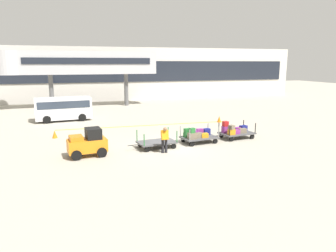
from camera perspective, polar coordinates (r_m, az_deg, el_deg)
The scene contains 12 objects.
ground_plane at distance 19.26m, azimuth -0.21°, elevation -3.95°, with size 120.00×120.00×0.00m, color #A8A08E.
apron_lead_line at distance 26.01m, azimuth -3.80°, elevation 0.11°, with size 14.68×0.20×0.01m, color yellow.
terminal_building at distance 44.08m, azimuth -10.38°, elevation 9.38°, with size 55.61×2.51×7.25m.
jet_bridge at distance 37.73m, azimuth -17.00°, elevation 10.98°, with size 17.71×3.00×6.46m.
baggage_tug at distance 17.86m, azimuth -14.54°, elevation -3.07°, with size 2.22×1.45×1.58m.
baggage_cart_lead at distance 19.08m, azimuth -2.09°, elevation -3.03°, with size 3.07×1.67×1.10m.
baggage_cart_middle at distance 20.31m, azimuth 5.44°, elevation -1.70°, with size 3.07×1.67×1.12m.
baggage_cart_tail at distance 21.93m, azimuth 12.24°, elevation -0.89°, with size 3.07×1.67×1.20m.
baggage_handler at distance 17.86m, azimuth -0.62°, elevation -2.32°, with size 0.43×0.45×1.56m.
shuttle_van at distance 29.49m, azimuth -18.68°, elevation 3.31°, with size 4.96×2.36×2.10m.
safety_cone_near at distance 22.96m, azimuth -20.11°, elevation -1.42°, with size 0.36×0.36×0.55m, color orange.
safety_cone_far at distance 27.71m, azimuth 9.40°, elevation 1.26°, with size 0.36×0.36×0.55m, color orange.
Camera 1 is at (-5.48, -17.74, 5.14)m, focal length 33.15 mm.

